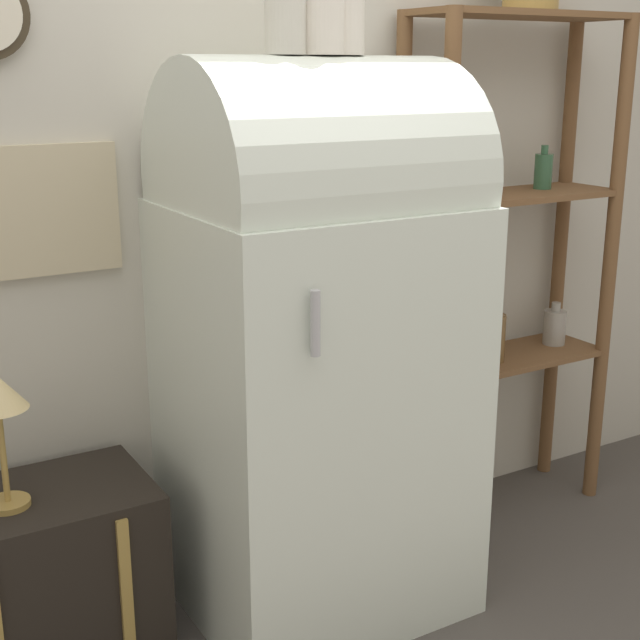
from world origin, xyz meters
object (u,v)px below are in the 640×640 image
object	(u,v)px
suitcase_trunk	(44,579)
vase_left	(285,4)
vase_center	(322,6)
vase_right	(344,14)
refrigerator	(317,338)

from	to	relation	value
suitcase_trunk	vase_left	world-z (taller)	vase_left
vase_left	vase_center	xyz separation A→B (m)	(0.10, -0.01, -0.00)
vase_left	vase_center	world-z (taller)	vase_left
vase_center	vase_right	xyz separation A→B (m)	(0.07, 0.01, -0.02)
refrigerator	vase_right	bearing A→B (deg)	1.86
refrigerator	vase_left	distance (m)	0.89
vase_right	refrigerator	bearing A→B (deg)	-178.14
vase_center	suitcase_trunk	bearing A→B (deg)	172.38
vase_center	vase_left	bearing A→B (deg)	172.82
refrigerator	suitcase_trunk	bearing A→B (deg)	172.75
vase_left	vase_right	xyz separation A→B (m)	(0.17, -0.00, -0.02)
suitcase_trunk	vase_right	bearing A→B (deg)	-6.38
vase_center	vase_right	bearing A→B (deg)	7.45
refrigerator	vase_left	size ratio (longest dim) A/B	6.01
suitcase_trunk	vase_left	xyz separation A→B (m)	(0.69, -0.09, 1.46)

